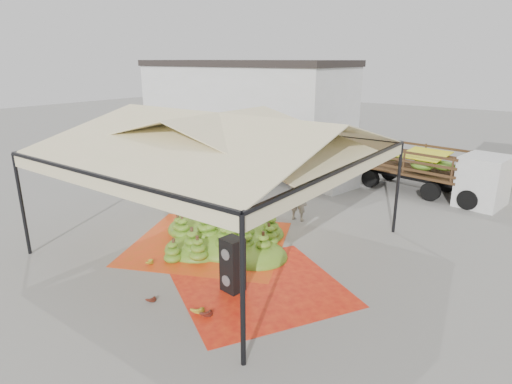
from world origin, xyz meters
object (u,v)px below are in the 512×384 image
Objects in this scene: banana_heap at (225,227)px; truck_right at (436,167)px; truck_left at (301,153)px; speaker_stack at (233,265)px; vendor at (298,195)px.

truck_right is (3.81, 8.98, 0.68)m from banana_heap.
truck_left is (-1.95, 7.76, 0.73)m from banana_heap.
truck_left is (-3.96, 9.79, 0.57)m from speaker_stack.
vendor reaches higher than speaker_stack.
vendor is at bearing 75.87° from banana_heap.
truck_left reaches higher than speaker_stack.
vendor is at bearing -47.86° from truck_left.
banana_heap is at bearing -63.78° from truck_left.
vendor is (0.77, 3.06, 0.40)m from banana_heap.
truck_left is at bearing -159.43° from truck_right.
truck_right is at bearing 88.27° from speaker_stack.
banana_heap is 2.66× the size of vendor.
truck_left reaches higher than vendor.
speaker_stack is 11.17m from truck_right.
banana_heap is 9.78m from truck_right.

